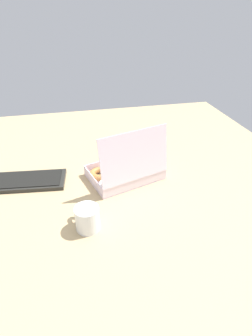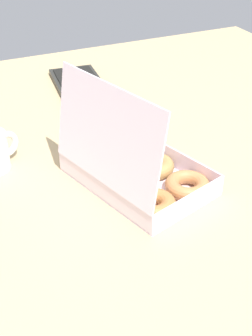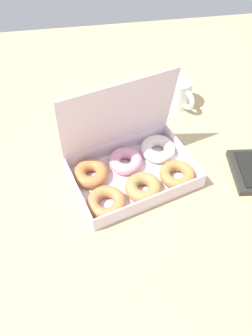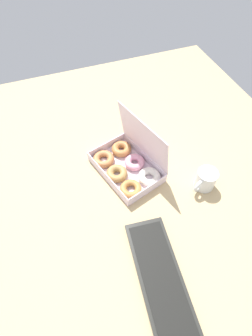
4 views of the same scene
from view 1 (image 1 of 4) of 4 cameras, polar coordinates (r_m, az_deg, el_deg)
name	(u,v)px [view 1 (image 1 of 4)]	position (r cm, az deg, el deg)	size (l,w,h in cm)	color
ground_plane	(120,175)	(125.31, -1.37, -1.64)	(180.00, 180.00, 2.00)	tan
donut_box	(126,172)	(120.11, -0.04, -0.82)	(36.55, 29.99, 26.29)	white
keyboard	(15,182)	(127.63, -22.93, -2.73)	(45.16, 19.71, 2.20)	#282724
coffee_mug	(87,217)	(95.16, -8.52, -10.60)	(8.73, 12.05, 9.21)	white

